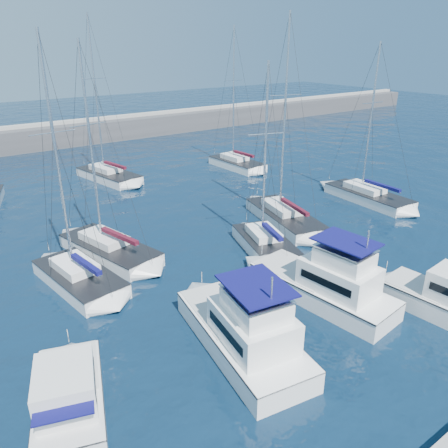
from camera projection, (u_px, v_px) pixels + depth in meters
ground at (317, 300)px, 26.05m from camera, size 220.00×220.00×0.00m
breakwater at (57, 138)px, 64.58m from camera, size 160.00×6.00×4.45m
motor_yacht_port_outer at (69, 399)px, 17.61m from camera, size 4.34×6.43×3.20m
motor_yacht_port_inner at (246, 333)px, 21.32m from camera, size 4.80×9.29×4.69m
motor_yacht_stbd_inner at (328, 285)px, 25.49m from camera, size 4.11×9.18×4.69m
motor_yacht_stbd_outer at (447, 300)px, 24.32m from camera, size 3.30×6.68×3.20m
sailboat_mid_a at (79, 277)px, 27.49m from camera, size 4.09×7.55×15.32m
sailboat_mid_b at (109, 249)px, 31.32m from camera, size 4.99×8.84×14.84m
sailboat_mid_c at (265, 244)px, 32.12m from camera, size 4.76×7.06×13.52m
sailboat_mid_d at (284, 217)px, 37.03m from camera, size 5.09×9.30×16.74m
sailboat_mid_e at (368, 196)px, 42.02m from camera, size 3.50×8.82×14.66m
sailboat_back_b at (109, 175)px, 48.51m from camera, size 4.81×8.93×17.26m
sailboat_back_c at (237, 163)px, 53.18m from camera, size 3.42×7.70×16.28m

